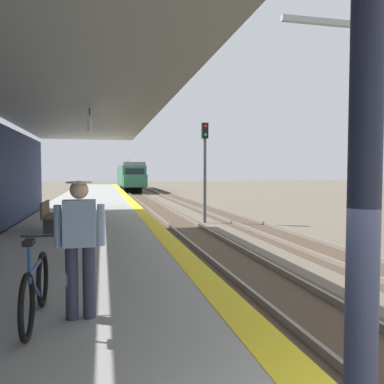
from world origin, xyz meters
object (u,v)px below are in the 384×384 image
Objects in this scene: commuter_person at (80,241)px; approaching_train at (130,175)px; bicycle_beside_commuter at (35,289)px; platform_bench at (50,215)px; rail_signal_post at (205,162)px.

approaching_train is at bearing 85.50° from commuter_person.
approaching_train is at bearing 84.93° from bicycle_beside_commuter.
platform_bench is at bearing -96.93° from approaching_train.
rail_signal_post is at bearing -87.83° from approaching_train.
commuter_person is at bearing -110.10° from rail_signal_post.
approaching_train is 51.94m from commuter_person.
commuter_person is 1.04× the size of platform_bench.
approaching_train is at bearing 83.07° from platform_bench.
bicycle_beside_commuter is 0.35× the size of rail_signal_post.
commuter_person is at bearing -94.50° from approaching_train.
commuter_person is (-4.08, -51.77, -0.34)m from approaching_train.
bicycle_beside_commuter is 16.22m from rail_signal_post.
rail_signal_post is (1.40, -36.81, 1.02)m from approaching_train.
rail_signal_post is (5.99, 14.95, 1.90)m from bicycle_beside_commuter.
rail_signal_post reaches higher than platform_bench.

